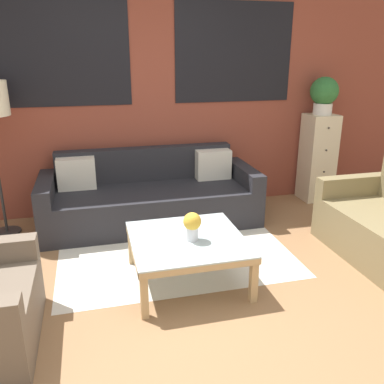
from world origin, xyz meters
TOP-DOWN VIEW (x-y plane):
  - ground_plane at (0.00, 0.00)m, footprint 16.00×16.00m
  - wall_back_brick at (0.00, 2.44)m, footprint 8.40×0.09m
  - rug at (-0.04, 1.21)m, footprint 2.13×1.64m
  - couch_dark at (-0.14, 1.95)m, footprint 2.32×0.88m
  - coffee_table at (-0.04, 0.62)m, footprint 0.90×0.90m
  - drawer_cabinet at (2.03, 2.19)m, footprint 0.36×0.36m
  - potted_plant at (2.03, 2.19)m, footprint 0.34×0.34m
  - flower_vase at (-0.02, 0.57)m, footprint 0.14×0.14m

SIDE VIEW (x-z plane):
  - ground_plane at x=0.00m, z-range 0.00..0.00m
  - rug at x=-0.04m, z-range 0.00..0.00m
  - couch_dark at x=-0.14m, z-range -0.11..0.67m
  - coffee_table at x=-0.04m, z-range 0.14..0.53m
  - flower_vase at x=-0.02m, z-range 0.41..0.64m
  - drawer_cabinet at x=2.03m, z-range 0.00..1.09m
  - potted_plant at x=2.03m, z-range 1.11..1.56m
  - wall_back_brick at x=0.00m, z-range 0.01..2.81m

